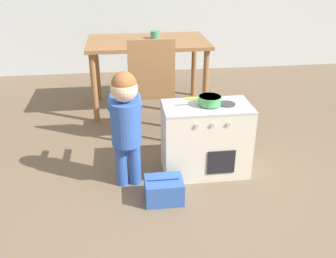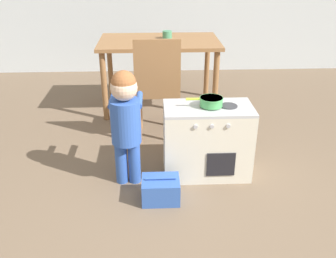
% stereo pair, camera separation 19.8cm
% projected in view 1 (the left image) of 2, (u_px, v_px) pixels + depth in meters
% --- Properties ---
extents(play_kitchen, '(0.64, 0.35, 0.55)m').
position_uv_depth(play_kitchen, '(206.00, 139.00, 2.79)').
color(play_kitchen, silver).
rests_on(play_kitchen, ground_plane).
extents(toy_pot, '(0.26, 0.17, 0.06)m').
position_uv_depth(toy_pot, '(209.00, 100.00, 2.65)').
color(toy_pot, '#4CAD5B').
rests_on(toy_pot, play_kitchen).
extents(child_figure, '(0.23, 0.35, 0.85)m').
position_uv_depth(child_figure, '(126.00, 117.00, 2.53)').
color(child_figure, '#335BB7').
rests_on(child_figure, ground_plane).
extents(toy_basket, '(0.25, 0.20, 0.18)m').
position_uv_depth(toy_basket, '(164.00, 190.00, 2.54)').
color(toy_basket, '#335BB2').
rests_on(toy_basket, ground_plane).
extents(dining_table, '(1.21, 0.73, 0.72)m').
position_uv_depth(dining_table, '(148.00, 50.00, 3.79)').
color(dining_table, olive).
rests_on(dining_table, ground_plane).
extents(dining_chair_near, '(0.38, 0.38, 0.92)m').
position_uv_depth(dining_chair_near, '(151.00, 87.00, 3.18)').
color(dining_chair_near, olive).
rests_on(dining_chair_near, ground_plane).
extents(cup_on_table, '(0.10, 0.10, 0.08)m').
position_uv_depth(cup_on_table, '(155.00, 35.00, 3.79)').
color(cup_on_table, '#478E66').
rests_on(cup_on_table, dining_table).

